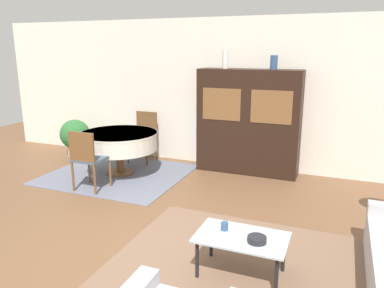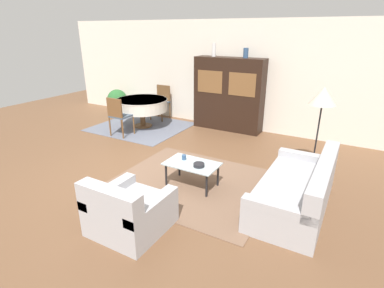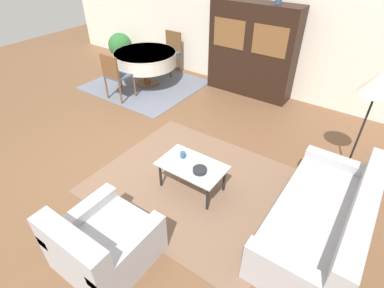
{
  "view_description": "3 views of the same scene",
  "coord_description": "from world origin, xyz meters",
  "px_view_note": "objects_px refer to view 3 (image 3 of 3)",
  "views": [
    {
      "loc": [
        1.97,
        -2.97,
        2.15
      ],
      "look_at": [
        0.2,
        1.4,
        0.95
      ],
      "focal_mm": 35.0,
      "sensor_mm": 36.0,
      "label": 1
    },
    {
      "loc": [
        3.39,
        -3.65,
        2.46
      ],
      "look_at": [
        1.19,
        0.22,
        0.75
      ],
      "focal_mm": 28.0,
      "sensor_mm": 36.0,
      "label": 2
    },
    {
      "loc": [
        2.9,
        -2.23,
        2.91
      ],
      "look_at": [
        1.19,
        0.22,
        0.75
      ],
      "focal_mm": 28.0,
      "sensor_mm": 36.0,
      "label": 3
    }
  ],
  "objects_px": {
    "couch": "(324,220)",
    "cup": "(183,155)",
    "bowl": "(200,170)",
    "dining_table": "(145,59)",
    "floor_lamp": "(379,86)",
    "armchair": "(102,244)",
    "dining_chair_far": "(171,50)",
    "potted_plant": "(120,46)",
    "coffee_table": "(192,168)",
    "display_cabinet": "(252,51)",
    "dining_chair_near": "(115,74)"
  },
  "relations": [
    {
      "from": "dining_chair_near",
      "to": "potted_plant",
      "type": "distance_m",
      "value": 2.16
    },
    {
      "from": "dining_table",
      "to": "floor_lamp",
      "type": "relative_size",
      "value": 0.86
    },
    {
      "from": "floor_lamp",
      "to": "potted_plant",
      "type": "relative_size",
      "value": 2.08
    },
    {
      "from": "coffee_table",
      "to": "dining_table",
      "type": "bearing_deg",
      "value": 141.67
    },
    {
      "from": "dining_table",
      "to": "armchair",
      "type": "bearing_deg",
      "value": -53.87
    },
    {
      "from": "dining_chair_far",
      "to": "coffee_table",
      "type": "bearing_deg",
      "value": 131.98
    },
    {
      "from": "couch",
      "to": "coffee_table",
      "type": "distance_m",
      "value": 1.67
    },
    {
      "from": "dining_chair_near",
      "to": "floor_lamp",
      "type": "relative_size",
      "value": 0.61
    },
    {
      "from": "armchair",
      "to": "dining_chair_far",
      "type": "height_order",
      "value": "dining_chair_far"
    },
    {
      "from": "armchair",
      "to": "dining_chair_far",
      "type": "distance_m",
      "value": 5.23
    },
    {
      "from": "coffee_table",
      "to": "potted_plant",
      "type": "bearing_deg",
      "value": 146.2
    },
    {
      "from": "display_cabinet",
      "to": "couch",
      "type": "bearing_deg",
      "value": -51.17
    },
    {
      "from": "armchair",
      "to": "bowl",
      "type": "height_order",
      "value": "armchair"
    },
    {
      "from": "dining_chair_far",
      "to": "potted_plant",
      "type": "bearing_deg",
      "value": 8.39
    },
    {
      "from": "cup",
      "to": "bowl",
      "type": "distance_m",
      "value": 0.37
    },
    {
      "from": "couch",
      "to": "coffee_table",
      "type": "xyz_separation_m",
      "value": [
        -1.66,
        -0.19,
        0.09
      ]
    },
    {
      "from": "coffee_table",
      "to": "dining_table",
      "type": "xyz_separation_m",
      "value": [
        -2.77,
        2.19,
        0.23
      ]
    },
    {
      "from": "display_cabinet",
      "to": "bowl",
      "type": "bearing_deg",
      "value": -74.62
    },
    {
      "from": "display_cabinet",
      "to": "dining_table",
      "type": "bearing_deg",
      "value": -155.07
    },
    {
      "from": "dining_table",
      "to": "bowl",
      "type": "relative_size",
      "value": 7.47
    },
    {
      "from": "dining_table",
      "to": "dining_chair_far",
      "type": "xyz_separation_m",
      "value": [
        0.0,
        0.89,
        -0.04
      ]
    },
    {
      "from": "bowl",
      "to": "potted_plant",
      "type": "relative_size",
      "value": 0.24
    },
    {
      "from": "armchair",
      "to": "dining_table",
      "type": "distance_m",
      "value": 4.5
    },
    {
      "from": "display_cabinet",
      "to": "dining_chair_far",
      "type": "relative_size",
      "value": 1.92
    },
    {
      "from": "dining_table",
      "to": "bowl",
      "type": "bearing_deg",
      "value": -37.47
    },
    {
      "from": "floor_lamp",
      "to": "dining_table",
      "type": "bearing_deg",
      "value": 172.32
    },
    {
      "from": "cup",
      "to": "bowl",
      "type": "relative_size",
      "value": 0.46
    },
    {
      "from": "display_cabinet",
      "to": "dining_chair_near",
      "type": "bearing_deg",
      "value": -138.07
    },
    {
      "from": "armchair",
      "to": "bowl",
      "type": "distance_m",
      "value": 1.42
    },
    {
      "from": "dining_table",
      "to": "couch",
      "type": "bearing_deg",
      "value": -24.36
    },
    {
      "from": "couch",
      "to": "cup",
      "type": "bearing_deg",
      "value": 93.75
    },
    {
      "from": "dining_chair_far",
      "to": "bowl",
      "type": "height_order",
      "value": "dining_chair_far"
    },
    {
      "from": "dining_chair_near",
      "to": "bowl",
      "type": "distance_m",
      "value": 3.22
    },
    {
      "from": "dining_chair_near",
      "to": "dining_chair_far",
      "type": "bearing_deg",
      "value": 90.0
    },
    {
      "from": "couch",
      "to": "display_cabinet",
      "type": "xyz_separation_m",
      "value": [
        -2.38,
        2.95,
        0.63
      ]
    },
    {
      "from": "display_cabinet",
      "to": "dining_chair_far",
      "type": "xyz_separation_m",
      "value": [
        -2.05,
        -0.06,
        -0.35
      ]
    },
    {
      "from": "dining_chair_far",
      "to": "dining_chair_near",
      "type": "bearing_deg",
      "value": 90.0
    },
    {
      "from": "dining_chair_far",
      "to": "potted_plant",
      "type": "distance_m",
      "value": 1.52
    },
    {
      "from": "potted_plant",
      "to": "coffee_table",
      "type": "bearing_deg",
      "value": -33.8
    },
    {
      "from": "couch",
      "to": "bowl",
      "type": "distance_m",
      "value": 1.53
    },
    {
      "from": "couch",
      "to": "cup",
      "type": "xyz_separation_m",
      "value": [
        -1.85,
        -0.12,
        0.18
      ]
    },
    {
      "from": "coffee_table",
      "to": "potted_plant",
      "type": "relative_size",
      "value": 1.16
    },
    {
      "from": "dining_chair_far",
      "to": "couch",
      "type": "bearing_deg",
      "value": 146.84
    },
    {
      "from": "dining_table",
      "to": "floor_lamp",
      "type": "distance_m",
      "value": 4.52
    },
    {
      "from": "armchair",
      "to": "floor_lamp",
      "type": "height_order",
      "value": "floor_lamp"
    },
    {
      "from": "cup",
      "to": "potted_plant",
      "type": "relative_size",
      "value": 0.11
    },
    {
      "from": "couch",
      "to": "coffee_table",
      "type": "height_order",
      "value": "couch"
    },
    {
      "from": "couch",
      "to": "dining_table",
      "type": "relative_size",
      "value": 1.46
    },
    {
      "from": "floor_lamp",
      "to": "couch",
      "type": "bearing_deg",
      "value": -89.8
    },
    {
      "from": "dining_table",
      "to": "floor_lamp",
      "type": "xyz_separation_m",
      "value": [
        4.42,
        -0.6,
        0.76
      ]
    }
  ]
}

